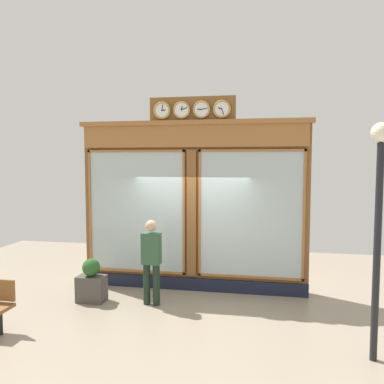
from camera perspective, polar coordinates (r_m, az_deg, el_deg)
ground_plane at (r=6.37m, az=-5.00°, el=-21.97°), size 14.00×14.00×0.00m
shop_facade at (r=8.61m, az=0.15°, el=-1.89°), size 5.06×0.42×4.22m
pedestrian at (r=7.84m, az=-5.96°, el=-9.62°), size 0.37×0.25×1.69m
street_lamp at (r=6.01m, az=25.61°, el=-1.59°), size 0.28×0.28×3.37m
planter_box at (r=8.40m, az=-14.45°, el=-13.50°), size 0.56×0.36×0.53m
planter_shrub at (r=8.28m, az=-14.51°, el=-10.60°), size 0.36×0.36×0.36m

